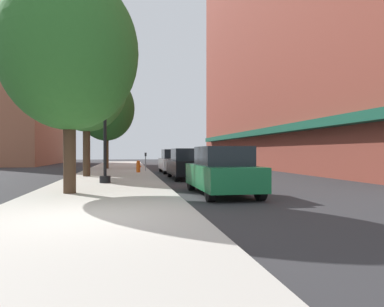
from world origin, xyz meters
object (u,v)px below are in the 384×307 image
at_px(fire_hydrant, 138,166).
at_px(tree_mid, 69,52).
at_px(car_white, 174,161).
at_px(parking_meter_near, 146,159).
at_px(car_black, 187,164).
at_px(tree_far, 86,85).
at_px(tree_near, 106,108).
at_px(lamppost, 105,113).
at_px(car_green, 222,171).

height_order(fire_hydrant, tree_mid, tree_mid).
bearing_deg(car_white, parking_meter_near, 160.73).
bearing_deg(parking_meter_near, car_white, -18.46).
xyz_separation_m(car_black, car_white, (0.00, 5.71, 0.00)).
distance_m(fire_hydrant, tree_far, 6.42).
distance_m(parking_meter_near, tree_near, 6.48).
relative_size(tree_near, car_black, 1.76).
height_order(lamppost, tree_far, tree_far).
xyz_separation_m(lamppost, fire_hydrant, (1.65, 7.73, -2.68)).
relative_size(parking_meter_near, car_green, 0.30).
xyz_separation_m(fire_hydrant, tree_near, (-2.43, 5.75, 4.50)).
height_order(fire_hydrant, parking_meter_near, parking_meter_near).
bearing_deg(lamppost, car_white, 64.59).
distance_m(lamppost, parking_meter_near, 9.94).
height_order(fire_hydrant, tree_far, tree_far).
relative_size(tree_mid, car_white, 1.68).
distance_m(tree_near, car_white, 8.02).
xyz_separation_m(tree_far, car_black, (5.46, -1.42, -4.41)).
bearing_deg(car_black, car_green, -91.21).
xyz_separation_m(tree_far, car_white, (5.46, 4.29, -4.41)).
xyz_separation_m(parking_meter_near, car_green, (1.95, -13.59, -0.14)).
height_order(tree_near, tree_far, tree_far).
bearing_deg(car_white, fire_hydrant, -158.24).
distance_m(car_green, car_white, 12.94).
distance_m(lamppost, car_black, 5.70).
bearing_deg(lamppost, tree_far, 106.09).
bearing_deg(car_black, tree_near, 114.20).
xyz_separation_m(fire_hydrant, parking_meter_near, (0.57, 1.70, 0.43)).
relative_size(fire_hydrant, tree_mid, 0.11).
height_order(parking_meter_near, tree_far, tree_far).
height_order(car_green, car_black, same).
bearing_deg(car_white, tree_near, 135.66).
distance_m(tree_mid, car_green, 6.43).
xyz_separation_m(tree_near, car_green, (4.95, -17.64, -4.21)).
relative_size(fire_hydrant, parking_meter_near, 0.60).
bearing_deg(tree_mid, parking_meter_near, 76.72).
bearing_deg(parking_meter_near, lamppost, -103.24).
xyz_separation_m(tree_mid, car_black, (5.06, 6.81, -3.95)).
xyz_separation_m(fire_hydrant, tree_mid, (-2.54, -11.48, 4.24)).
height_order(tree_mid, car_green, tree_mid).
bearing_deg(tree_mid, car_white, 68.00).
relative_size(fire_hydrant, tree_far, 0.10).
bearing_deg(car_black, parking_meter_near, 105.82).
distance_m(parking_meter_near, tree_far, 7.41).
distance_m(parking_meter_near, car_black, 6.66).
distance_m(lamppost, tree_far, 5.08).
height_order(lamppost, tree_near, tree_near).
bearing_deg(fire_hydrant, tree_mid, -102.50).
relative_size(tree_near, car_green, 1.76).
relative_size(lamppost, fire_hydrant, 7.47).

